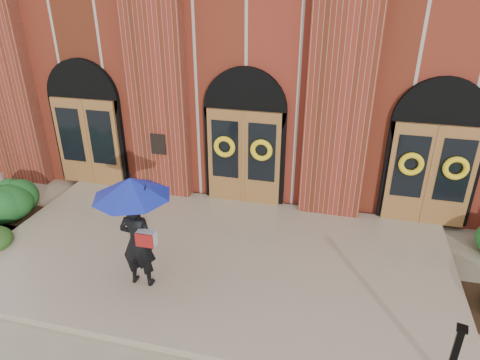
% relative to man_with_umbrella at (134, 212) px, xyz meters
% --- Properties ---
extents(ground, '(90.00, 90.00, 0.00)m').
position_rel_man_with_umbrella_xyz_m(ground, '(1.14, 1.07, -1.75)').
color(ground, gray).
rests_on(ground, ground).
extents(landing, '(10.00, 5.30, 0.15)m').
position_rel_man_with_umbrella_xyz_m(landing, '(1.14, 1.22, -1.68)').
color(landing, gray).
rests_on(landing, ground).
extents(church_building, '(16.20, 12.53, 7.00)m').
position_rel_man_with_umbrella_xyz_m(church_building, '(1.14, 9.86, 1.75)').
color(church_building, maroon).
rests_on(church_building, ground).
extents(man_with_umbrella, '(1.47, 1.47, 2.29)m').
position_rel_man_with_umbrella_xyz_m(man_with_umbrella, '(0.00, 0.00, 0.00)').
color(man_with_umbrella, black).
rests_on(man_with_umbrella, landing).
extents(metal_post, '(0.18, 0.18, 1.10)m').
position_rel_man_with_umbrella_xyz_m(metal_post, '(5.44, -1.03, -1.02)').
color(metal_post, black).
rests_on(metal_post, landing).
extents(hedge_front_right, '(1.44, 1.23, 0.51)m').
position_rel_man_with_umbrella_xyz_m(hedge_front_right, '(6.24, 1.02, -1.50)').
color(hedge_front_right, '#266022').
rests_on(hedge_front_right, ground).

